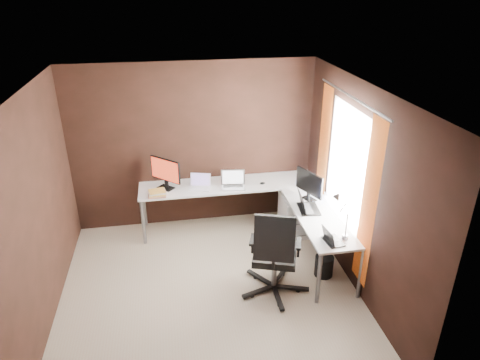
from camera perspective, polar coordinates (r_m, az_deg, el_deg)
name	(u,v)px	position (r m, az deg, el deg)	size (l,w,h in m)	color
room	(236,195)	(4.86, -0.57, -2.07)	(3.60, 3.60, 2.50)	tan
desk	(259,199)	(6.07, 2.61, -2.56)	(2.65, 2.25, 0.73)	white
drawer_pedestal	(295,215)	(6.49, 7.41, -4.63)	(0.42, 0.50, 0.60)	white
monitor_left	(165,172)	(6.25, -9.91, 1.09)	(0.40, 0.38, 0.46)	black
monitor_right	(309,184)	(5.91, 9.23, -0.54)	(0.22, 0.48, 0.42)	black
laptop_white	(200,185)	(6.28, -5.33, -0.64)	(0.34, 0.28, 0.20)	white
laptop_silver	(233,183)	(6.29, -0.94, -0.44)	(0.38, 0.30, 0.23)	silver
laptop_black_big	(306,206)	(5.73, 8.83, -3.46)	(0.30, 0.39, 0.24)	black
laptop_black_small	(331,239)	(5.12, 12.07, -7.71)	(0.22, 0.29, 0.18)	black
book_stack	(157,193)	(6.14, -11.00, -1.74)	(0.26, 0.22, 0.08)	#A36C58
mouse_left	(162,192)	(6.20, -10.35, -1.61)	(0.09, 0.06, 0.04)	black
mouse_corner	(262,183)	(6.38, 3.02, -0.44)	(0.09, 0.05, 0.03)	black
desk_lamp	(340,211)	(5.08, 13.25, -4.06)	(0.18, 0.21, 0.55)	slate
office_chair	(274,269)	(5.28, 4.57, -11.69)	(0.66, 0.69, 1.17)	black
wastebasket	(324,266)	(5.75, 11.12, -11.16)	(0.24, 0.24, 0.28)	black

